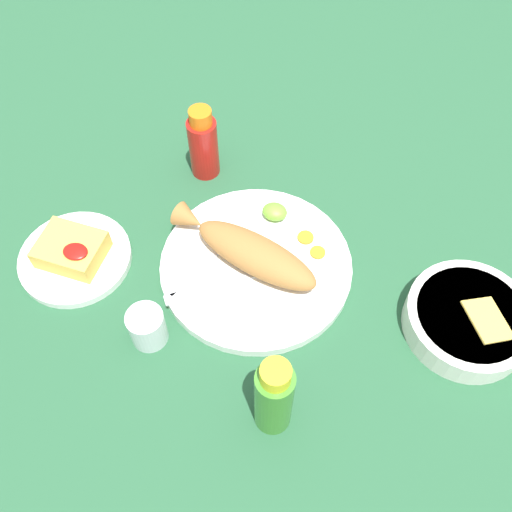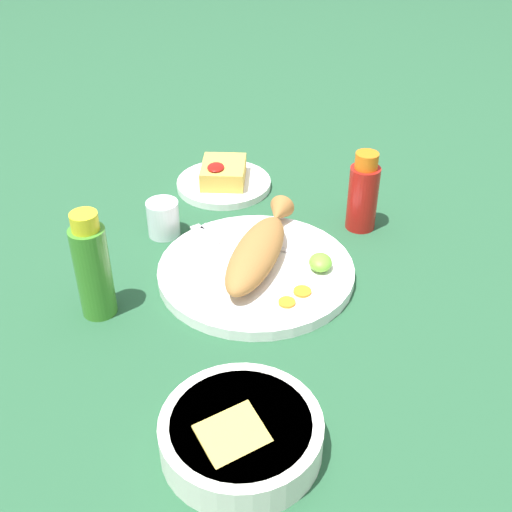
{
  "view_description": "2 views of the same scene",
  "coord_description": "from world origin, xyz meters",
  "views": [
    {
      "loc": [
        0.16,
        -0.47,
        0.78
      ],
      "look_at": [
        0.0,
        0.0,
        0.04
      ],
      "focal_mm": 40.0,
      "sensor_mm": 36.0,
      "label": 1
    },
    {
      "loc": [
        0.81,
        0.04,
        0.6
      ],
      "look_at": [
        0.0,
        0.0,
        0.04
      ],
      "focal_mm": 45.0,
      "sensor_mm": 36.0,
      "label": 2
    }
  ],
  "objects": [
    {
      "name": "hot_sauce_bottle_red",
      "position": [
        -0.15,
        0.17,
        0.07
      ],
      "size": [
        0.05,
        0.05,
        0.14
      ],
      "color": "#B21914",
      "rests_on": "ground_plane"
    },
    {
      "name": "hot_sauce_bottle_green",
      "position": [
        0.1,
        -0.22,
        0.08
      ],
      "size": [
        0.05,
        0.05,
        0.17
      ],
      "color": "#3D8428",
      "rests_on": "ground_plane"
    },
    {
      "name": "fried_fish",
      "position": [
        -0.01,
        0.0,
        0.04
      ],
      "size": [
        0.26,
        0.12,
        0.05
      ],
      "rotation": [
        0.0,
        0.0,
        -0.25
      ],
      "color": "#996633",
      "rests_on": "main_plate"
    },
    {
      "name": "main_plate",
      "position": [
        0.0,
        0.0,
        0.01
      ],
      "size": [
        0.31,
        0.31,
        0.02
      ],
      "primitive_type": "cylinder",
      "color": "white",
      "rests_on": "ground_plane"
    },
    {
      "name": "fork_far",
      "position": [
        -0.08,
        -0.02,
        0.02
      ],
      "size": [
        0.09,
        0.17,
        0.0
      ],
      "rotation": [
        0.0,
        0.0,
        4.27
      ],
      "color": "silver",
      "rests_on": "main_plate"
    },
    {
      "name": "guacamole_bowl",
      "position": [
        0.33,
        -0.0,
        0.03
      ],
      "size": [
        0.19,
        0.19,
        0.06
      ],
      "color": "white",
      "rests_on": "ground_plane"
    },
    {
      "name": "carrot_slice_near",
      "position": [
        0.09,
        0.05,
        0.02
      ],
      "size": [
        0.02,
        0.02,
        0.0
      ],
      "primitive_type": "cylinder",
      "color": "orange",
      "rests_on": "main_plate"
    },
    {
      "name": "ground_plane",
      "position": [
        0.0,
        0.0,
        0.0
      ],
      "size": [
        4.0,
        4.0,
        0.0
      ],
      "primitive_type": "plane",
      "color": "#235133"
    },
    {
      "name": "lime_wedge_main",
      "position": [
        -0.0,
        0.1,
        0.03
      ],
      "size": [
        0.04,
        0.04,
        0.02
      ],
      "primitive_type": "ellipsoid",
      "color": "#6BB233",
      "rests_on": "main_plate"
    },
    {
      "name": "fries_pile",
      "position": [
        -0.28,
        -0.08,
        0.03
      ],
      "size": [
        0.1,
        0.08,
        0.04
      ],
      "color": "gold",
      "rests_on": "side_plate_fries"
    },
    {
      "name": "side_plate_fries",
      "position": [
        -0.28,
        -0.08,
        0.01
      ],
      "size": [
        0.18,
        0.18,
        0.01
      ],
      "primitive_type": "cylinder",
      "color": "white",
      "rests_on": "ground_plane"
    },
    {
      "name": "fork_near",
      "position": [
        -0.05,
        -0.06,
        0.02
      ],
      "size": [
        0.16,
        0.12,
        0.0
      ],
      "rotation": [
        0.0,
        0.0,
        3.79
      ],
      "color": "silver",
      "rests_on": "main_plate"
    },
    {
      "name": "salt_cup",
      "position": [
        -0.11,
        -0.16,
        0.03
      ],
      "size": [
        0.05,
        0.05,
        0.06
      ],
      "color": "silver",
      "rests_on": "ground_plane"
    },
    {
      "name": "carrot_slice_mid",
      "position": [
        0.06,
        0.07,
        0.02
      ],
      "size": [
        0.03,
        0.03,
        0.0
      ],
      "primitive_type": "cylinder",
      "color": "orange",
      "rests_on": "main_plate"
    }
  ]
}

